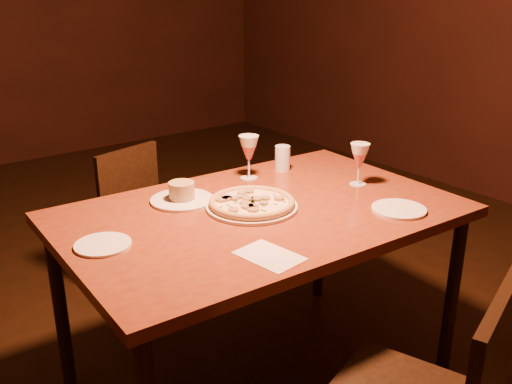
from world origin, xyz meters
TOP-DOWN VIEW (x-y plane):
  - floor at (0.00, 0.00)m, footprint 7.00×7.00m
  - dining_table at (0.28, -0.27)m, footprint 1.48×0.99m
  - chair_far at (0.26, 0.64)m, footprint 0.46×0.46m
  - pizza_plate at (0.27, -0.24)m, footprint 0.34×0.34m
  - ramekin_saucer at (0.10, -0.02)m, footprint 0.24×0.24m
  - wine_glass_far at (0.46, 0.04)m, footprint 0.08×0.08m
  - wine_glass_right at (0.77, -0.30)m, footprint 0.08×0.08m
  - water_tumbler at (0.64, 0.04)m, footprint 0.07×0.07m
  - side_plate_left at (-0.30, -0.20)m, footprint 0.18×0.18m
  - side_plate_near at (0.68, -0.58)m, footprint 0.20×0.20m
  - menu_card at (0.07, -0.58)m, footprint 0.16×0.22m

SIDE VIEW (x-z plane):
  - floor at x=0.00m, z-range 0.00..0.00m
  - chair_far at x=0.26m, z-range 0.05..0.83m
  - dining_table at x=0.28m, z-range 0.32..1.09m
  - menu_card at x=0.07m, z-range 0.77..0.77m
  - side_plate_left at x=-0.30m, z-range 0.77..0.78m
  - side_plate_near at x=0.68m, z-range 0.77..0.78m
  - pizza_plate at x=0.27m, z-range 0.77..0.81m
  - ramekin_saucer at x=0.10m, z-range 0.76..0.83m
  - water_tumbler at x=0.64m, z-range 0.77..0.88m
  - wine_glass_right at x=0.77m, z-range 0.77..0.95m
  - wine_glass_far at x=0.46m, z-range 0.77..0.96m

